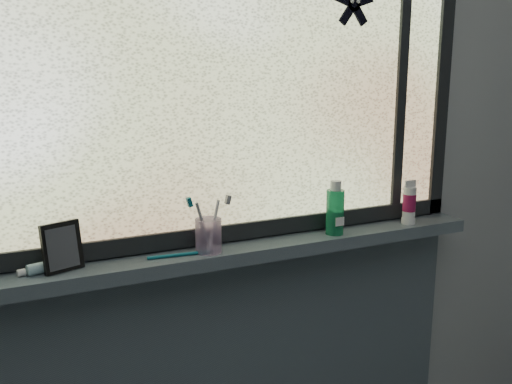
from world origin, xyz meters
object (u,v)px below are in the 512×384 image
at_px(vanity_mirror, 62,247).
at_px(mouthwash_bottle, 335,207).
at_px(cream_tube, 409,201).
at_px(toothbrush_cup, 208,236).

relative_size(vanity_mirror, mouthwash_bottle, 0.91).
height_order(vanity_mirror, mouthwash_bottle, mouthwash_bottle).
bearing_deg(mouthwash_bottle, cream_tube, -0.60).
xyz_separation_m(vanity_mirror, toothbrush_cup, (0.39, -0.02, -0.02)).
relative_size(vanity_mirror, toothbrush_cup, 1.31).
bearing_deg(toothbrush_cup, mouthwash_bottle, 0.13).
height_order(vanity_mirror, toothbrush_cup, vanity_mirror).
xyz_separation_m(vanity_mirror, mouthwash_bottle, (0.81, -0.02, 0.02)).
distance_m(vanity_mirror, toothbrush_cup, 0.39).
relative_size(toothbrush_cup, cream_tube, 0.92).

